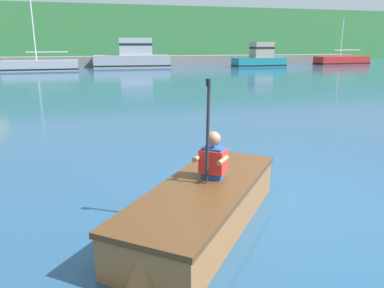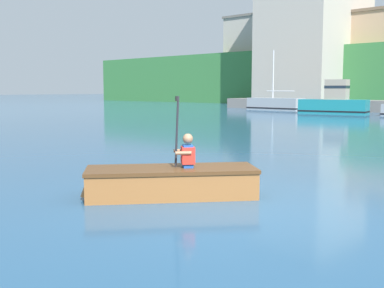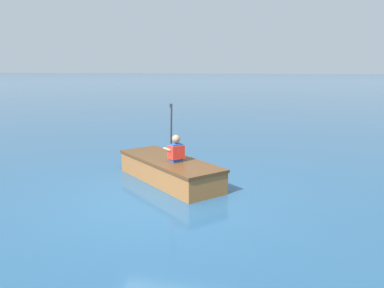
{
  "view_description": "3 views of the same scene",
  "coord_description": "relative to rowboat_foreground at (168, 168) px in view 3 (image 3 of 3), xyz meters",
  "views": [
    {
      "loc": [
        -2.36,
        -3.94,
        2.02
      ],
      "look_at": [
        -1.18,
        0.3,
        0.84
      ],
      "focal_mm": 35.0,
      "sensor_mm": 36.0,
      "label": 1
    },
    {
      "loc": [
        4.42,
        -5.68,
        1.77
      ],
      "look_at": [
        -1.18,
        0.3,
        0.84
      ],
      "focal_mm": 45.0,
      "sensor_mm": 36.0,
      "label": 2
    },
    {
      "loc": [
        6.11,
        2.23,
        2.38
      ],
      "look_at": [
        -1.18,
        0.3,
        0.84
      ],
      "focal_mm": 35.0,
      "sensor_mm": 36.0,
      "label": 3
    }
  ],
  "objects": [
    {
      "name": "rowboat_foreground",
      "position": [
        0.0,
        0.0,
        0.0
      ],
      "size": [
        2.51,
        2.75,
        0.49
      ],
      "color": "#935B2D",
      "rests_on": "ground"
    },
    {
      "name": "person_paddler",
      "position": [
        0.19,
        0.23,
        0.47
      ],
      "size": [
        0.46,
        0.46,
        1.17
      ],
      "color": "#1E4CA5",
      "rests_on": "rowboat_foreground"
    },
    {
      "name": "ground_plane",
      "position": [
        1.2,
        0.23,
        -0.27
      ],
      "size": [
        300.0,
        300.0,
        0.0
      ],
      "primitive_type": "plane",
      "color": "navy"
    }
  ]
}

